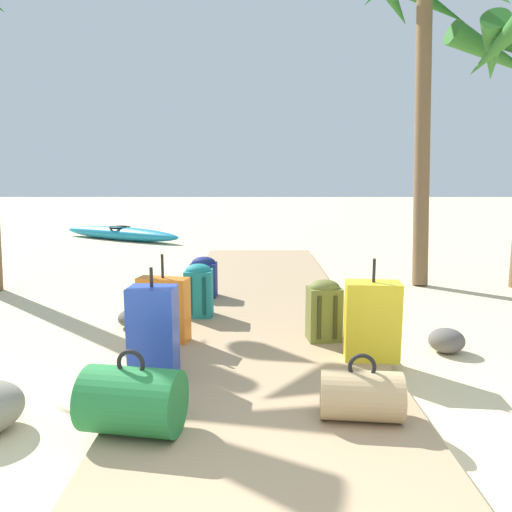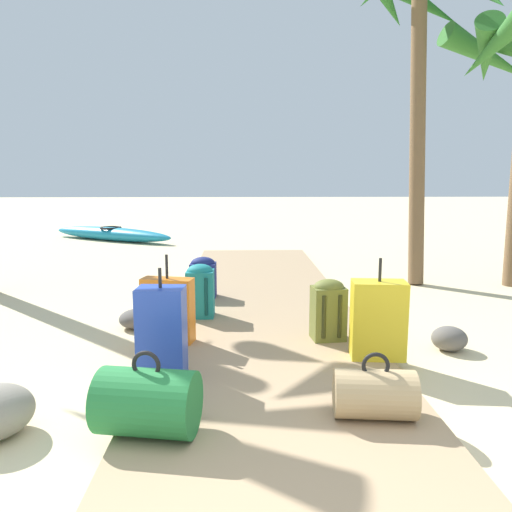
% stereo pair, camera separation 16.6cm
% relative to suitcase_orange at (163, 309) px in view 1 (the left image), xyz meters
% --- Properties ---
extents(ground_plane, '(60.00, 60.00, 0.00)m').
position_rel_suitcase_orange_xyz_m(ground_plane, '(0.87, 0.50, -0.36)').
color(ground_plane, beige).
extents(boardwalk, '(1.90, 7.91, 0.08)m').
position_rel_suitcase_orange_xyz_m(boardwalk, '(0.87, 1.29, -0.32)').
color(boardwalk, tan).
rests_on(boardwalk, ground).
extents(suitcase_orange, '(0.46, 0.26, 0.76)m').
position_rel_suitcase_orange_xyz_m(suitcase_orange, '(0.00, 0.00, 0.00)').
color(suitcase_orange, orange).
rests_on(suitcase_orange, boardwalk).
extents(duffel_bag_tan, '(0.50, 0.34, 0.40)m').
position_rel_suitcase_orange_xyz_m(duffel_bag_tan, '(1.42, -1.40, -0.13)').
color(duffel_bag_tan, tan).
rests_on(duffel_bag_tan, boardwalk).
extents(duffel_bag_green, '(0.59, 0.46, 0.48)m').
position_rel_suitcase_orange_xyz_m(duffel_bag_green, '(0.11, -1.55, -0.09)').
color(duffel_bag_green, '#237538').
rests_on(duffel_bag_green, boardwalk).
extents(backpack_teal, '(0.28, 0.27, 0.54)m').
position_rel_suitcase_orange_xyz_m(backpack_teal, '(0.22, 0.76, 0.00)').
color(backpack_teal, '#197A7F').
rests_on(backpack_teal, boardwalk).
extents(suitcase_blue, '(0.34, 0.25, 0.79)m').
position_rel_suitcase_orange_xyz_m(suitcase_blue, '(0.07, -0.76, 0.05)').
color(suitcase_blue, '#2847B7').
rests_on(suitcase_blue, boardwalk).
extents(suitcase_yellow, '(0.44, 0.28, 0.80)m').
position_rel_suitcase_orange_xyz_m(suitcase_yellow, '(1.70, -0.43, 0.03)').
color(suitcase_yellow, gold).
rests_on(suitcase_yellow, boardwalk).
extents(backpack_navy, '(0.31, 0.26, 0.48)m').
position_rel_suitcase_orange_xyz_m(backpack_navy, '(0.18, 1.58, -0.03)').
color(backpack_navy, navy).
rests_on(backpack_navy, boardwalk).
extents(backpack_olive, '(0.30, 0.26, 0.54)m').
position_rel_suitcase_orange_xyz_m(backpack_olive, '(1.39, 0.02, 0.00)').
color(backpack_olive, olive).
rests_on(backpack_olive, boardwalk).
extents(palm_tree_far_right, '(2.06, 2.03, 4.56)m').
position_rel_suitcase_orange_xyz_m(palm_tree_far_right, '(3.12, 2.76, 3.31)').
color(palm_tree_far_right, brown).
rests_on(palm_tree_far_right, ground).
extents(kayak, '(3.29, 2.21, 0.32)m').
position_rel_suitcase_orange_xyz_m(kayak, '(-2.41, 7.39, -0.20)').
color(kayak, teal).
rests_on(kayak, ground).
extents(rock_left_far, '(0.46, 0.46, 0.19)m').
position_rel_suitcase_orange_xyz_m(rock_left_far, '(-0.42, 0.64, -0.27)').
color(rock_left_far, '#5B5651').
rests_on(rock_left_far, ground).
extents(rock_right_mid, '(0.31, 0.29, 0.21)m').
position_rel_suitcase_orange_xyz_m(rock_right_mid, '(2.43, -0.08, -0.25)').
color(rock_right_mid, '#5B5651').
rests_on(rock_right_mid, ground).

